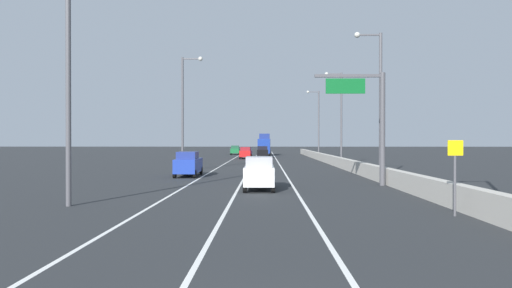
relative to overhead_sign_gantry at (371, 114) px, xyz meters
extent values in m
plane|color=#26282B|center=(-6.73, 38.82, -4.73)|extent=(320.00, 320.00, 0.00)
cube|color=silver|center=(-12.23, 29.82, -4.73)|extent=(0.16, 130.00, 0.00)
cube|color=silver|center=(-8.73, 29.82, -4.73)|extent=(0.16, 130.00, 0.00)
cube|color=silver|center=(-5.23, 29.82, -4.73)|extent=(0.16, 130.00, 0.00)
cube|color=#B2ADA3|center=(1.34, 14.82, -4.18)|extent=(0.60, 120.00, 1.10)
cylinder|color=#47474C|center=(0.74, 0.02, -0.98)|extent=(0.36, 0.36, 7.50)
cube|color=#47474C|center=(-1.51, 0.02, 2.57)|extent=(4.50, 0.20, 0.20)
cube|color=#0C5923|center=(-1.73, -0.10, 1.87)|extent=(2.60, 0.10, 1.00)
cylinder|color=#4C4C51|center=(0.44, -12.52, -3.53)|extent=(0.10, 0.10, 2.40)
cube|color=yellow|center=(0.44, -12.56, -2.03)|extent=(0.60, 0.04, 0.60)
cylinder|color=#4C4C51|center=(1.84, 4.95, 0.91)|extent=(0.24, 0.24, 11.27)
cube|color=#4C4C51|center=(0.94, 4.95, 6.39)|extent=(1.80, 0.12, 0.12)
sphere|color=beige|center=(0.04, 4.95, 6.39)|extent=(0.44, 0.44, 0.44)
cylinder|color=#4C4C51|center=(2.27, 25.93, 0.91)|extent=(0.24, 0.24, 11.27)
cube|color=#4C4C51|center=(1.37, 25.93, 6.39)|extent=(1.80, 0.12, 0.12)
sphere|color=beige|center=(0.47, 25.93, 6.39)|extent=(0.44, 0.44, 0.44)
cylinder|color=#4C4C51|center=(1.95, 46.91, 0.91)|extent=(0.24, 0.24, 11.27)
cube|color=#4C4C51|center=(1.05, 46.91, 6.39)|extent=(1.80, 0.12, 0.12)
sphere|color=beige|center=(0.15, 46.91, 6.39)|extent=(0.44, 0.44, 0.44)
cylinder|color=#4C4C51|center=(-16.01, -10.04, 0.91)|extent=(0.24, 0.24, 11.27)
cylinder|color=#4C4C51|center=(-15.26, 15.14, 0.91)|extent=(0.24, 0.24, 11.27)
cube|color=#4C4C51|center=(-14.36, 15.14, 6.39)|extent=(1.80, 0.12, 0.12)
sphere|color=beige|center=(-13.46, 15.14, 6.39)|extent=(0.44, 0.44, 0.44)
cube|color=#1E389E|center=(-13.45, 7.73, -3.82)|extent=(1.79, 4.77, 1.13)
cube|color=navy|center=(-13.45, 7.25, -2.95)|extent=(1.56, 2.15, 0.60)
cylinder|color=black|center=(-14.26, 9.65, -4.39)|extent=(0.22, 0.68, 0.68)
cylinder|color=black|center=(-12.66, 9.66, -4.39)|extent=(0.22, 0.68, 0.68)
cylinder|color=black|center=(-14.24, 5.80, -4.39)|extent=(0.22, 0.68, 0.68)
cylinder|color=black|center=(-12.64, 5.80, -4.39)|extent=(0.22, 0.68, 0.68)
cube|color=black|center=(-7.47, 48.85, -3.84)|extent=(1.98, 4.30, 1.09)
cube|color=black|center=(-7.46, 48.42, -3.00)|extent=(1.70, 1.95, 0.60)
cylinder|color=black|center=(-8.37, 50.50, -4.39)|extent=(0.24, 0.69, 0.68)
cylinder|color=black|center=(-6.66, 50.54, -4.39)|extent=(0.24, 0.69, 0.68)
cylinder|color=black|center=(-8.29, 47.15, -4.39)|extent=(0.24, 0.69, 0.68)
cylinder|color=black|center=(-6.57, 47.19, -4.39)|extent=(0.24, 0.69, 0.68)
cube|color=#196033|center=(-13.36, 67.94, -3.89)|extent=(1.87, 4.80, 0.99)
cube|color=#1C4633|center=(-13.36, 67.46, -3.10)|extent=(1.63, 2.17, 0.60)
cylinder|color=black|center=(-14.21, 69.87, -4.39)|extent=(0.23, 0.68, 0.68)
cylinder|color=black|center=(-12.55, 69.89, -4.39)|extent=(0.23, 0.68, 0.68)
cylinder|color=black|center=(-14.17, 65.99, -4.39)|extent=(0.23, 0.68, 0.68)
cylinder|color=black|center=(-12.51, 66.01, -4.39)|extent=(0.23, 0.68, 0.68)
cube|color=white|center=(-7.41, -2.56, -3.85)|extent=(1.77, 4.60, 1.08)
cube|color=#96969E|center=(-7.41, -3.02, -3.01)|extent=(1.56, 2.07, 0.60)
cylinder|color=black|center=(-8.22, -0.70, -4.39)|extent=(0.22, 0.68, 0.68)
cylinder|color=black|center=(-6.60, -0.70, -4.39)|extent=(0.22, 0.68, 0.68)
cylinder|color=black|center=(-8.21, -4.41, -4.39)|extent=(0.22, 0.68, 0.68)
cylinder|color=black|center=(-6.60, -4.41, -4.39)|extent=(0.22, 0.68, 0.68)
cube|color=red|center=(-10.20, 45.87, -3.89)|extent=(1.94, 4.69, 1.00)
cube|color=maroon|center=(-10.22, 45.41, -3.09)|extent=(1.65, 2.13, 0.60)
cylinder|color=black|center=(-10.97, 47.76, -4.39)|extent=(0.24, 0.69, 0.68)
cylinder|color=black|center=(-9.33, 47.71, -4.39)|extent=(0.24, 0.69, 0.68)
cylinder|color=black|center=(-11.08, 44.03, -4.39)|extent=(0.24, 0.69, 0.68)
cylinder|color=black|center=(-9.44, 43.98, -4.39)|extent=(0.24, 0.69, 0.68)
cube|color=navy|center=(-7.16, 62.67, -2.82)|extent=(2.60, 8.38, 2.81)
cube|color=navy|center=(-7.12, 64.50, -0.87)|extent=(2.15, 1.88, 1.10)
cylinder|color=black|center=(-8.20, 66.16, -4.23)|extent=(0.24, 1.00, 1.00)
cylinder|color=black|center=(-5.96, 66.10, -4.23)|extent=(0.24, 1.00, 1.00)
cylinder|color=black|center=(-8.36, 59.24, -4.23)|extent=(0.24, 1.00, 1.00)
cylinder|color=black|center=(-6.12, 59.18, -4.23)|extent=(0.24, 1.00, 1.00)
camera|label=1|loc=(-7.08, -31.05, -1.74)|focal=32.70mm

